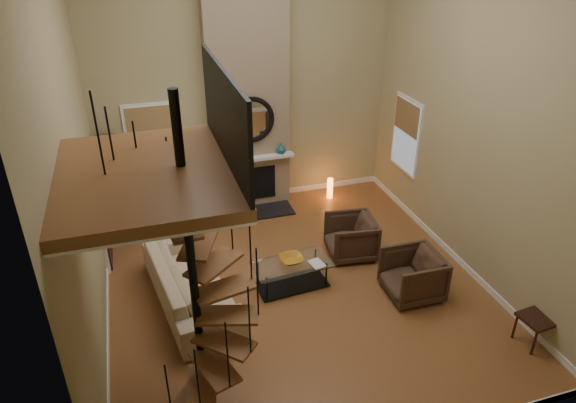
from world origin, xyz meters
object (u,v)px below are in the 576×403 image
object	(u,v)px
hutch	(113,185)
armchair_near	(355,237)
coffee_table	(292,272)
sofa	(190,281)
armchair_far	(417,274)
floor_lamp	(180,174)
accent_lamp	(330,188)
side_chair	(544,312)

from	to	relation	value
hutch	armchair_near	xyz separation A→B (m)	(4.08, -2.20, -0.60)
hutch	coffee_table	distance (m)	3.94
sofa	hutch	bearing A→B (deg)	12.89
armchair_far	armchair_near	bearing A→B (deg)	-158.53
floor_lamp	armchair_near	bearing A→B (deg)	-24.69
armchair_far	accent_lamp	world-z (taller)	armchair_far
accent_lamp	hutch	bearing A→B (deg)	179.22
floor_lamp	coffee_table	bearing A→B (deg)	-51.96
armchair_far	accent_lamp	bearing A→B (deg)	-176.51
coffee_table	floor_lamp	xyz separation A→B (m)	(-1.49, 1.90, 1.13)
accent_lamp	armchair_near	bearing A→B (deg)	-99.38
armchair_far	side_chair	world-z (taller)	side_chair
coffee_table	side_chair	distance (m)	3.77
hutch	sofa	world-z (taller)	hutch
floor_lamp	side_chair	bearing A→B (deg)	-42.99
floor_lamp	accent_lamp	bearing A→B (deg)	14.27
coffee_table	floor_lamp	size ratio (longest dim) A/B	0.78
sofa	coffee_table	world-z (taller)	sofa
hutch	sofa	bearing A→B (deg)	-68.91
armchair_far	side_chair	distance (m)	1.90
armchair_far	coffee_table	bearing A→B (deg)	-110.86
sofa	accent_lamp	xyz separation A→B (m)	(3.40, 2.63, -0.15)
sofa	armchair_near	world-z (taller)	sofa
coffee_table	accent_lamp	xyz separation A→B (m)	(1.73, 2.72, -0.03)
armchair_near	accent_lamp	world-z (taller)	armchair_near
sofa	floor_lamp	size ratio (longest dim) A/B	1.49
sofa	coffee_table	size ratio (longest dim) A/B	1.92
hutch	floor_lamp	distance (m)	1.57
hutch	coffee_table	size ratio (longest dim) A/B	1.34
coffee_table	armchair_near	bearing A→B (deg)	22.97
hutch	armchair_far	bearing A→B (deg)	-37.71
sofa	floor_lamp	world-z (taller)	floor_lamp
hutch	armchair_near	world-z (taller)	hutch
armchair_near	floor_lamp	size ratio (longest dim) A/B	0.50
hutch	armchair_far	distance (m)	5.82
accent_lamp	side_chair	xyz separation A→B (m)	(1.26, -5.00, 0.28)
side_chair	armchair_far	bearing A→B (deg)	126.35
floor_lamp	side_chair	distance (m)	6.20
armchair_far	accent_lamp	xyz separation A→B (m)	(-0.14, 3.48, -0.10)
armchair_near	coffee_table	xyz separation A→B (m)	(-1.38, -0.58, -0.07)
armchair_near	hutch	bearing A→B (deg)	-110.68
sofa	side_chair	bearing A→B (deg)	-125.17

